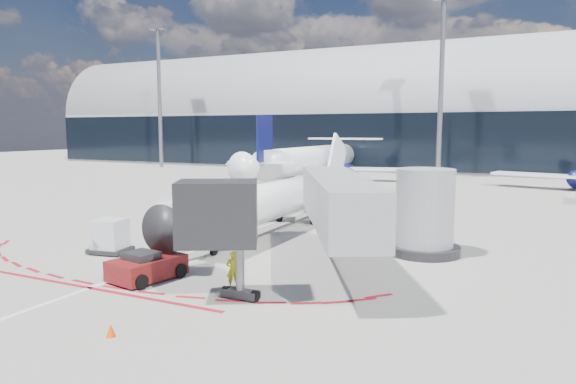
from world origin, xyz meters
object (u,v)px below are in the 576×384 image
at_px(pushback_tug, 147,267).
at_px(ramp_worker, 233,270).
at_px(regional_jet, 289,196).
at_px(uld_container, 110,236).

distance_m(pushback_tug, ramp_worker, 4.38).
relative_size(regional_jet, ramp_worker, 16.11).
height_order(pushback_tug, ramp_worker, ramp_worker).
xyz_separation_m(ramp_worker, uld_container, (-9.68, 2.50, 0.13)).
xyz_separation_m(pushback_tug, ramp_worker, (4.33, 0.61, 0.22)).
distance_m(regional_jet, pushback_tug, 14.93).
distance_m(ramp_worker, uld_container, 10.00).
height_order(regional_jet, ramp_worker, regional_jet).
height_order(pushback_tug, uld_container, uld_container).
bearing_deg(regional_jet, ramp_worker, -73.97).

